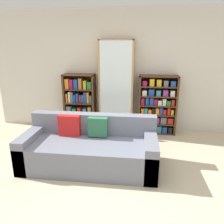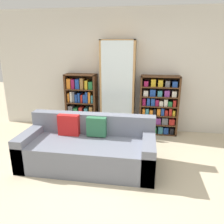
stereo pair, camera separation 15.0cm
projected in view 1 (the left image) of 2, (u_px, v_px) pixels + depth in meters
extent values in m
plane|color=beige|center=(110.00, 184.00, 3.16)|extent=(16.00, 16.00, 0.00)
cube|color=beige|center=(123.00, 72.00, 4.94)|extent=(6.11, 0.06, 2.70)
cube|color=slate|center=(90.00, 154.00, 3.57)|extent=(2.16, 0.92, 0.44)
cube|color=slate|center=(93.00, 123.00, 3.80)|extent=(2.16, 0.20, 0.35)
cube|color=slate|center=(32.00, 147.00, 3.67)|extent=(0.20, 0.92, 0.56)
cube|color=slate|center=(150.00, 154.00, 3.44)|extent=(0.20, 0.92, 0.56)
cube|color=red|center=(70.00, 126.00, 3.69)|extent=(0.36, 0.12, 0.36)
cube|color=#2D6B47|center=(98.00, 127.00, 3.63)|extent=(0.32, 0.12, 0.32)
cube|color=#4C2D19|center=(66.00, 102.00, 5.10)|extent=(0.04, 0.32, 1.31)
cube|color=#4C2D19|center=(94.00, 103.00, 5.02)|extent=(0.04, 0.32, 1.31)
cube|color=#4C2D19|center=(79.00, 75.00, 4.87)|extent=(0.71, 0.32, 0.02)
cube|color=#4C2D19|center=(81.00, 128.00, 5.25)|extent=(0.71, 0.32, 0.02)
cube|color=#4C2D19|center=(82.00, 101.00, 5.21)|extent=(0.71, 0.01, 1.31)
cube|color=#4C2D19|center=(81.00, 115.00, 5.16)|extent=(0.63, 0.32, 0.02)
cube|color=#4C2D19|center=(80.00, 102.00, 5.06)|extent=(0.63, 0.32, 0.02)
cube|color=#4C2D19|center=(79.00, 89.00, 4.97)|extent=(0.63, 0.32, 0.02)
cube|color=orange|center=(70.00, 124.00, 5.24)|extent=(0.08, 0.24, 0.20)
cube|color=teal|center=(74.00, 124.00, 5.23)|extent=(0.07, 0.24, 0.20)
cube|color=#8E1947|center=(77.00, 124.00, 5.22)|extent=(0.06, 0.24, 0.18)
cube|color=#AD231E|center=(81.00, 125.00, 5.21)|extent=(0.07, 0.24, 0.17)
cube|color=#1E4293|center=(84.00, 124.00, 5.20)|extent=(0.06, 0.24, 0.22)
cube|color=#8E1947|center=(88.00, 125.00, 5.19)|extent=(0.06, 0.24, 0.19)
cube|color=#7A3384|center=(92.00, 125.00, 5.18)|extent=(0.08, 0.24, 0.17)
cube|color=#5B5B60|center=(70.00, 110.00, 5.14)|extent=(0.10, 0.24, 0.22)
cube|color=#237038|center=(75.00, 111.00, 5.13)|extent=(0.09, 0.24, 0.18)
cube|color=#AD231E|center=(80.00, 111.00, 5.11)|extent=(0.07, 0.24, 0.20)
cube|color=teal|center=(85.00, 111.00, 5.10)|extent=(0.08, 0.24, 0.18)
cube|color=olive|center=(90.00, 111.00, 5.08)|extent=(0.08, 0.24, 0.22)
cube|color=orange|center=(68.00, 97.00, 5.05)|extent=(0.04, 0.24, 0.21)
cube|color=beige|center=(71.00, 97.00, 5.04)|extent=(0.05, 0.24, 0.25)
cube|color=#5B5B60|center=(73.00, 97.00, 5.03)|extent=(0.05, 0.24, 0.25)
cube|color=#1E4293|center=(76.00, 98.00, 5.03)|extent=(0.05, 0.24, 0.19)
cube|color=#1E4293|center=(78.00, 97.00, 5.02)|extent=(0.05, 0.24, 0.22)
cube|color=#AD231E|center=(81.00, 98.00, 5.02)|extent=(0.04, 0.24, 0.18)
cube|color=#1E4293|center=(84.00, 98.00, 5.01)|extent=(0.05, 0.24, 0.19)
cube|color=#1E4293|center=(86.00, 97.00, 5.00)|extent=(0.05, 0.24, 0.25)
cube|color=orange|center=(89.00, 97.00, 4.99)|extent=(0.05, 0.24, 0.25)
cube|color=teal|center=(92.00, 99.00, 4.99)|extent=(0.04, 0.24, 0.18)
cube|color=orange|center=(68.00, 83.00, 4.95)|extent=(0.09, 0.24, 0.23)
cube|color=#8E1947|center=(72.00, 84.00, 4.94)|extent=(0.08, 0.24, 0.21)
cube|color=#1E4293|center=(77.00, 84.00, 4.93)|extent=(0.09, 0.24, 0.22)
cube|color=olive|center=(81.00, 83.00, 4.92)|extent=(0.07, 0.24, 0.24)
cube|color=gold|center=(86.00, 85.00, 4.91)|extent=(0.06, 0.24, 0.19)
cube|color=#237038|center=(90.00, 85.00, 4.90)|extent=(0.09, 0.24, 0.17)
cube|color=#AD7F4C|center=(101.00, 87.00, 4.88)|extent=(0.04, 0.36, 2.04)
cube|color=#AD7F4C|center=(132.00, 88.00, 4.79)|extent=(0.04, 0.36, 2.04)
cube|color=#AD7F4C|center=(117.00, 40.00, 4.54)|extent=(0.75, 0.36, 0.02)
cube|color=#AD7F4C|center=(116.00, 130.00, 5.13)|extent=(0.75, 0.36, 0.02)
cube|color=#AD7F4C|center=(117.00, 86.00, 5.00)|extent=(0.75, 0.01, 2.04)
cube|color=silver|center=(116.00, 89.00, 4.67)|extent=(0.67, 0.01, 2.02)
cube|color=#AD7F4C|center=(116.00, 116.00, 5.03)|extent=(0.67, 0.32, 0.02)
cube|color=#AD7F4C|center=(116.00, 102.00, 4.93)|extent=(0.67, 0.32, 0.02)
cube|color=#AD7F4C|center=(116.00, 88.00, 4.84)|extent=(0.67, 0.32, 0.02)
cube|color=#AD7F4C|center=(117.00, 73.00, 4.74)|extent=(0.67, 0.32, 0.02)
cube|color=#AD7F4C|center=(117.00, 57.00, 4.64)|extent=(0.67, 0.32, 0.02)
cylinder|color=silver|center=(107.00, 128.00, 5.14)|extent=(0.01, 0.01, 0.09)
cone|color=silver|center=(107.00, 124.00, 5.11)|extent=(0.09, 0.09, 0.10)
cylinder|color=silver|center=(116.00, 128.00, 5.11)|extent=(0.01, 0.01, 0.09)
cone|color=silver|center=(116.00, 124.00, 5.08)|extent=(0.09, 0.09, 0.10)
cylinder|color=silver|center=(125.00, 129.00, 5.08)|extent=(0.01, 0.01, 0.09)
cone|color=silver|center=(125.00, 125.00, 5.05)|extent=(0.09, 0.09, 0.10)
cylinder|color=silver|center=(105.00, 114.00, 5.06)|extent=(0.01, 0.01, 0.07)
cone|color=silver|center=(105.00, 111.00, 5.04)|extent=(0.07, 0.07, 0.08)
cylinder|color=silver|center=(110.00, 114.00, 5.04)|extent=(0.01, 0.01, 0.07)
cone|color=silver|center=(110.00, 111.00, 5.02)|extent=(0.07, 0.07, 0.08)
cylinder|color=silver|center=(114.00, 114.00, 5.04)|extent=(0.01, 0.01, 0.07)
cone|color=silver|center=(114.00, 111.00, 5.02)|extent=(0.07, 0.07, 0.08)
cylinder|color=silver|center=(119.00, 114.00, 5.03)|extent=(0.01, 0.01, 0.07)
cone|color=silver|center=(119.00, 111.00, 5.00)|extent=(0.07, 0.07, 0.08)
cylinder|color=silver|center=(123.00, 115.00, 4.99)|extent=(0.01, 0.01, 0.07)
cone|color=silver|center=(123.00, 112.00, 4.97)|extent=(0.07, 0.07, 0.08)
cylinder|color=silver|center=(128.00, 115.00, 4.99)|extent=(0.01, 0.01, 0.07)
cone|color=silver|center=(128.00, 112.00, 4.97)|extent=(0.07, 0.07, 0.08)
cylinder|color=silver|center=(105.00, 100.00, 4.95)|extent=(0.01, 0.01, 0.09)
cone|color=silver|center=(105.00, 95.00, 4.92)|extent=(0.09, 0.09, 0.11)
cylinder|color=silver|center=(111.00, 100.00, 4.92)|extent=(0.01, 0.01, 0.09)
cone|color=silver|center=(111.00, 96.00, 4.89)|extent=(0.09, 0.09, 0.11)
cylinder|color=silver|center=(116.00, 100.00, 4.91)|extent=(0.01, 0.01, 0.09)
cone|color=silver|center=(116.00, 96.00, 4.88)|extent=(0.09, 0.09, 0.11)
cylinder|color=silver|center=(122.00, 100.00, 4.91)|extent=(0.01, 0.01, 0.09)
cone|color=silver|center=(122.00, 96.00, 4.88)|extent=(0.09, 0.09, 0.11)
cylinder|color=silver|center=(127.00, 100.00, 4.88)|extent=(0.01, 0.01, 0.09)
cone|color=silver|center=(128.00, 96.00, 4.85)|extent=(0.09, 0.09, 0.11)
cylinder|color=silver|center=(106.00, 85.00, 4.86)|extent=(0.01, 0.01, 0.07)
cone|color=silver|center=(106.00, 82.00, 4.83)|extent=(0.09, 0.09, 0.08)
cylinder|color=silver|center=(113.00, 86.00, 4.83)|extent=(0.01, 0.01, 0.07)
cone|color=silver|center=(113.00, 82.00, 4.81)|extent=(0.09, 0.09, 0.08)
cylinder|color=silver|center=(120.00, 86.00, 4.80)|extent=(0.01, 0.01, 0.07)
cone|color=silver|center=(120.00, 83.00, 4.77)|extent=(0.09, 0.09, 0.08)
cylinder|color=silver|center=(127.00, 86.00, 4.80)|extent=(0.01, 0.01, 0.07)
cone|color=silver|center=(127.00, 83.00, 4.77)|extent=(0.09, 0.09, 0.08)
cylinder|color=silver|center=(107.00, 70.00, 4.75)|extent=(0.01, 0.01, 0.07)
cone|color=silver|center=(107.00, 67.00, 4.72)|extent=(0.09, 0.09, 0.09)
cylinder|color=silver|center=(117.00, 70.00, 4.72)|extent=(0.01, 0.01, 0.07)
cone|color=silver|center=(117.00, 67.00, 4.70)|extent=(0.09, 0.09, 0.09)
cylinder|color=silver|center=(126.00, 71.00, 4.70)|extent=(0.01, 0.01, 0.07)
cone|color=silver|center=(126.00, 67.00, 4.68)|extent=(0.09, 0.09, 0.09)
cylinder|color=silver|center=(105.00, 54.00, 4.65)|extent=(0.01, 0.01, 0.08)
cone|color=silver|center=(105.00, 50.00, 4.63)|extent=(0.09, 0.09, 0.09)
cylinder|color=silver|center=(111.00, 55.00, 4.63)|extent=(0.01, 0.01, 0.08)
cone|color=silver|center=(111.00, 50.00, 4.61)|extent=(0.09, 0.09, 0.09)
cylinder|color=silver|center=(117.00, 55.00, 4.63)|extent=(0.01, 0.01, 0.08)
cone|color=silver|center=(117.00, 50.00, 4.60)|extent=(0.09, 0.09, 0.09)
cylinder|color=silver|center=(123.00, 55.00, 4.61)|extent=(0.01, 0.01, 0.08)
cone|color=silver|center=(123.00, 50.00, 4.59)|extent=(0.09, 0.09, 0.09)
cylinder|color=silver|center=(128.00, 55.00, 4.59)|extent=(0.01, 0.01, 0.08)
cone|color=silver|center=(129.00, 50.00, 4.57)|extent=(0.09, 0.09, 0.09)
cube|color=#4C2D19|center=(139.00, 104.00, 4.90)|extent=(0.04, 0.32, 1.31)
cube|color=#4C2D19|center=(176.00, 105.00, 4.81)|extent=(0.04, 0.32, 1.31)
cube|color=#4C2D19|center=(159.00, 76.00, 4.67)|extent=(0.84, 0.32, 0.02)
cube|color=#4C2D19|center=(156.00, 132.00, 5.04)|extent=(0.84, 0.32, 0.02)
cube|color=#4C2D19|center=(157.00, 103.00, 5.00)|extent=(0.84, 0.01, 1.31)
cube|color=#4C2D19|center=(156.00, 123.00, 4.98)|extent=(0.76, 0.32, 0.02)
cube|color=#4C2D19|center=(157.00, 114.00, 4.92)|extent=(0.76, 0.32, 0.02)
cube|color=#4C2D19|center=(157.00, 105.00, 4.86)|extent=(0.76, 0.32, 0.02)
cube|color=#4C2D19|center=(158.00, 96.00, 4.79)|extent=(0.76, 0.32, 0.02)
cube|color=#4C2D19|center=(158.00, 86.00, 4.73)|extent=(0.76, 0.32, 0.02)
cube|color=orange|center=(143.00, 127.00, 5.04)|extent=(0.09, 0.24, 0.16)
cube|color=black|center=(148.00, 129.00, 5.04)|extent=(0.10, 0.24, 0.11)
cube|color=#237038|center=(153.00, 128.00, 5.02)|extent=(0.07, 0.24, 0.15)
cube|color=teal|center=(159.00, 128.00, 5.00)|extent=(0.10, 0.24, 0.16)
cube|color=#1E4293|center=(164.00, 129.00, 4.99)|extent=(0.10, 0.24, 0.15)
cube|color=black|center=(170.00, 129.00, 4.97)|extent=(0.08, 0.24, 0.14)
cube|color=gold|center=(143.00, 119.00, 4.98)|extent=(0.11, 0.24, 0.15)
cube|color=teal|center=(150.00, 120.00, 4.97)|extent=(0.10, 0.24, 0.11)
cube|color=#7A3384|center=(156.00, 119.00, 4.95)|extent=(0.12, 0.24, 0.14)
cube|color=#5B5B60|center=(163.00, 119.00, 4.93)|extent=(0.13, 0.24, 0.15)
cube|color=#AD231E|center=(170.00, 120.00, 4.91)|extent=(0.12, 0.24, 0.13)
cube|color=orange|center=(142.00, 110.00, 4.92)|extent=(0.06, 0.24, 0.13)
cube|color=teal|center=(146.00, 110.00, 4.91)|extent=(0.07, 0.24, 0.14)
cube|color=orange|center=(150.00, 111.00, 4.91)|extent=(0.07, 0.24, 0.11)
cube|color=black|center=(153.00, 110.00, 4.89)|extent=(0.05, 0.24, 0.14)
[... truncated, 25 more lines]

